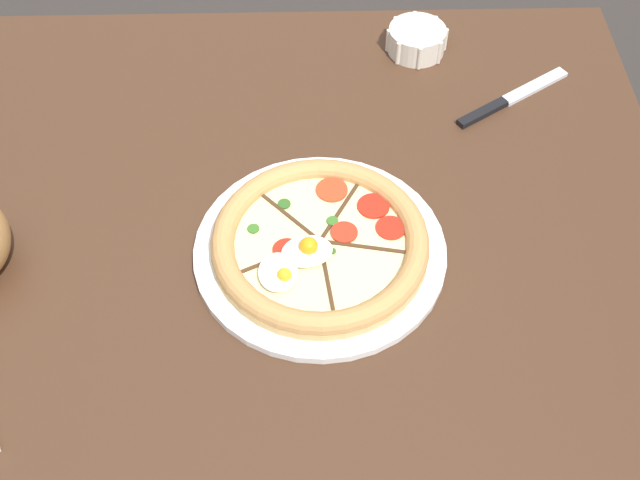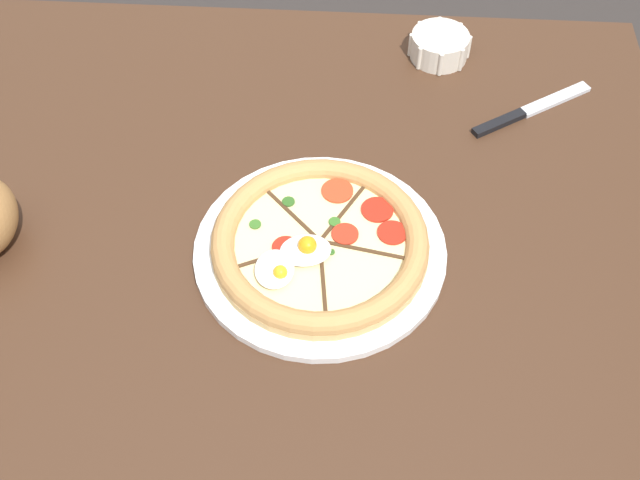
# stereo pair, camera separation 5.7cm
# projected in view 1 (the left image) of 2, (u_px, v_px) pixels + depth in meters

# --- Properties ---
(ground_plane) EXTENTS (12.00, 12.00, 0.00)m
(ground_plane) POSITION_uv_depth(u_px,v_px,m) (278.00, 449.00, 1.72)
(ground_plane) COLOR #2D2826
(dining_table) EXTENTS (1.21, 0.96, 0.77)m
(dining_table) POSITION_uv_depth(u_px,v_px,m) (260.00, 266.00, 1.20)
(dining_table) COLOR #422819
(dining_table) RESTS_ON ground_plane
(pizza) EXTENTS (0.34, 0.34, 0.05)m
(pizza) POSITION_uv_depth(u_px,v_px,m) (320.00, 245.00, 1.07)
(pizza) COLOR white
(pizza) RESTS_ON dining_table
(ramekin_bowl) EXTENTS (0.10, 0.10, 0.04)m
(ramekin_bowl) POSITION_uv_depth(u_px,v_px,m) (417.00, 39.00, 1.34)
(ramekin_bowl) COLOR silver
(ramekin_bowl) RESTS_ON dining_table
(knife_main) EXTENTS (0.20, 0.14, 0.01)m
(knife_main) POSITION_uv_depth(u_px,v_px,m) (512.00, 98.00, 1.27)
(knife_main) COLOR silver
(knife_main) RESTS_ON dining_table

